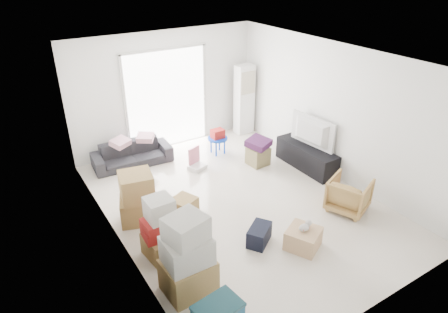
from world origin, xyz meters
name	(u,v)px	position (x,y,z in m)	size (l,w,h in m)	color
room_shell	(240,137)	(0.00, 0.00, 1.35)	(4.98, 6.48, 3.18)	silver
sliding_door	(167,95)	(0.00, 2.98, 1.24)	(2.10, 0.04, 2.33)	white
ac_tower	(244,100)	(1.95, 2.65, 0.88)	(0.45, 0.30, 1.75)	white
tv_console	(306,157)	(2.00, 0.35, 0.25)	(0.45, 1.51, 0.50)	black
television	(308,143)	(2.00, 0.35, 0.58)	(1.12, 0.64, 0.15)	black
sofa	(132,150)	(-1.12, 2.50, 0.33)	(1.69, 0.49, 0.66)	#27272D
pillow_left	(120,137)	(-1.35, 2.49, 0.72)	(0.34, 0.27, 0.11)	#C791A4
pillow_right	(145,131)	(-0.80, 2.45, 0.73)	(0.38, 0.30, 0.13)	#C791A4
armchair	(349,193)	(1.54, -1.25, 0.34)	(0.67, 0.63, 0.69)	#AB8F4C
box_stack_a	(188,259)	(-1.80, -1.43, 0.55)	(0.69, 0.58, 1.22)	#9D7B47
box_stack_b	(161,231)	(-1.80, -0.57, 0.44)	(0.57, 0.55, 1.02)	#9D7B47
box_stack_c	(138,198)	(-1.77, 0.46, 0.45)	(0.75, 0.69, 0.92)	#9D7B47
loose_box	(184,206)	(-1.03, 0.21, 0.16)	(0.39, 0.39, 0.33)	#9D7B47
duffel_bag	(259,235)	(-0.37, -1.14, 0.15)	(0.47, 0.28, 0.30)	black
ottoman	(258,156)	(1.20, 1.02, 0.20)	(0.41, 0.41, 0.41)	olive
blanket	(258,144)	(1.20, 1.02, 0.48)	(0.45, 0.45, 0.14)	#4C1F4E
kids_table	(218,137)	(0.74, 1.95, 0.42)	(0.46, 0.46, 0.59)	#0B3AC6
toy_walker	(196,163)	(-0.03, 1.60, 0.13)	(0.42, 0.40, 0.46)	silver
wood_crate	(303,238)	(0.15, -1.59, 0.16)	(0.49, 0.49, 0.32)	tan
plush_bunny	(305,226)	(0.18, -1.59, 0.38)	(0.26, 0.15, 0.13)	#B2ADA8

